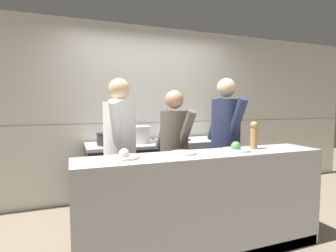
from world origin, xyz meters
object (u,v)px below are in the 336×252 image
at_px(chefs_knife, 194,140).
at_px(chef_head_cook, 120,149).
at_px(plated_dish_main, 124,156).
at_px(pepper_mill, 254,134).
at_px(oven_range, 123,176).
at_px(stock_pot, 107,138).
at_px(plated_dish_dessert, 236,148).
at_px(sauce_pot, 138,134).
at_px(chef_sous, 174,152).
at_px(plated_dish_appetiser, 183,153).
at_px(chef_line, 225,141).
at_px(mixing_bowl_steel, 177,137).

relative_size(chefs_knife, chef_head_cook, 0.22).
xyz_separation_m(plated_dish_main, pepper_mill, (1.32, 0.02, 0.13)).
height_order(oven_range, chefs_knife, chefs_knife).
distance_m(stock_pot, plated_dish_dessert, 1.70).
bearing_deg(pepper_mill, sauce_pot, 121.69).
height_order(plated_dish_main, chef_sous, chef_sous).
relative_size(chefs_knife, plated_dish_appetiser, 1.55).
height_order(sauce_pot, chef_head_cook, chef_head_cook).
relative_size(plated_dish_appetiser, pepper_mill, 0.86).
distance_m(stock_pot, chef_head_cook, 0.68).
relative_size(chefs_knife, chef_line, 0.21).
bearing_deg(pepper_mill, stock_pot, 134.81).
relative_size(plated_dish_appetiser, chef_line, 0.14).
bearing_deg(chef_line, chef_sous, 178.34).
bearing_deg(oven_range, mixing_bowl_steel, 5.08).
bearing_deg(chef_line, plated_dish_dessert, -116.69).
bearing_deg(plated_dish_dessert, chefs_knife, 82.12).
relative_size(oven_range, stock_pot, 3.45).
relative_size(stock_pot, chefs_knife, 0.75).
bearing_deg(chef_head_cook, plated_dish_main, -77.41).
height_order(pepper_mill, chef_sous, chef_sous).
distance_m(mixing_bowl_steel, chef_sous, 0.92).
xyz_separation_m(chef_head_cook, chef_sous, (0.61, -0.03, -0.06)).
bearing_deg(oven_range, plated_dish_main, -100.32).
bearing_deg(oven_range, stock_pot, -167.28).
distance_m(stock_pot, mixing_bowl_steel, 1.05).
height_order(plated_dish_main, pepper_mill, pepper_mill).
bearing_deg(chef_head_cook, sauce_pot, 82.22).
bearing_deg(chef_sous, oven_range, 102.86).
xyz_separation_m(plated_dish_main, chef_head_cook, (0.08, 0.64, -0.05)).
xyz_separation_m(sauce_pot, plated_dish_dessert, (0.61, -1.41, -0.02)).
distance_m(plated_dish_main, plated_dish_dessert, 1.09).
distance_m(oven_range, plated_dish_appetiser, 1.48).
relative_size(mixing_bowl_steel, chef_head_cook, 0.18).
bearing_deg(sauce_pot, mixing_bowl_steel, 4.05).
height_order(sauce_pot, chef_line, chef_line).
bearing_deg(chef_line, chefs_knife, 97.82).
relative_size(plated_dish_appetiser, chef_sous, 0.15).
distance_m(plated_dish_dessert, chef_sous, 0.75).
xyz_separation_m(oven_range, plated_dish_main, (-0.25, -1.36, 0.55)).
bearing_deg(chef_head_cook, stock_pot, 113.60).
bearing_deg(stock_pot, plated_dish_appetiser, -68.69).
height_order(stock_pot, plated_dish_appetiser, stock_pot).
distance_m(stock_pot, chef_sous, 0.97).
relative_size(plated_dish_main, pepper_mill, 0.89).
relative_size(stock_pot, mixing_bowl_steel, 0.95).
bearing_deg(pepper_mill, chef_sous, 136.90).
bearing_deg(sauce_pot, chef_sous, -74.43).
bearing_deg(oven_range, sauce_pot, 7.83).
height_order(plated_dish_main, plated_dish_appetiser, plated_dish_main).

